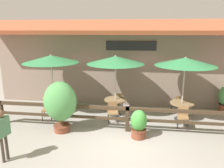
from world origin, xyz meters
TOP-DOWN VIEW (x-y plane):
  - ground_plane at (0.00, 0.00)m, footprint 60.00×60.00m
  - building_facade at (-0.00, 4.10)m, footprint 14.28×1.49m
  - patio_railing at (0.00, 1.05)m, footprint 10.40×0.14m
  - patio_umbrella_near at (-3.49, 2.53)m, footprint 2.46×2.46m
  - dining_table_near at (-3.49, 2.53)m, footprint 0.99×0.99m
  - chair_near_streetside at (-3.48, 1.82)m, footprint 0.49×0.49m
  - chair_near_wallside at (-3.55, 3.25)m, footprint 0.50×0.50m
  - patio_umbrella_middle at (-0.64, 2.58)m, footprint 2.46×2.46m
  - dining_table_middle at (-0.64, 2.58)m, footprint 0.99×0.99m
  - chair_middle_streetside at (-0.67, 1.87)m, footprint 0.50×0.50m
  - chair_middle_wallside at (-0.59, 3.29)m, footprint 0.44×0.44m
  - patio_umbrella_far at (2.20, 2.47)m, footprint 2.46×2.46m
  - dining_table_far at (2.20, 2.47)m, footprint 0.99×0.99m
  - chair_far_streetside at (2.14, 1.70)m, footprint 0.47×0.47m
  - chair_far_wallside at (2.19, 3.24)m, footprint 0.50×0.50m
  - potted_plant_broad_leaf at (-2.45, 0.69)m, footprint 1.21×1.08m
  - potted_plant_tall_tropical at (0.43, 0.58)m, footprint 0.57×0.54m
  - pedestrian at (-3.40, -1.38)m, footprint 0.28×0.55m

SIDE VIEW (x-z plane):
  - ground_plane at x=0.00m, z-range 0.00..0.00m
  - chair_near_streetside at x=-3.48m, z-range 0.04..0.88m
  - chair_near_wallside at x=-3.55m, z-range 0.04..0.88m
  - chair_middle_streetside at x=-0.67m, z-range 0.04..0.88m
  - chair_middle_wallside at x=-0.59m, z-range 0.04..0.88m
  - chair_far_streetside at x=2.14m, z-range 0.04..0.88m
  - chair_far_wallside at x=2.19m, z-range 0.04..0.88m
  - potted_plant_tall_tropical at x=0.43m, z-range 0.00..1.03m
  - dining_table_near at x=-3.49m, z-range 0.23..0.98m
  - dining_table_middle at x=-0.64m, z-range 0.23..0.98m
  - dining_table_far at x=2.20m, z-range 0.23..0.98m
  - patio_railing at x=0.00m, z-range 0.22..1.17m
  - pedestrian at x=-3.40m, z-range 0.22..1.80m
  - potted_plant_broad_leaf at x=-2.45m, z-range 0.18..2.11m
  - building_facade at x=0.00m, z-range 0.05..4.28m
  - patio_umbrella_near at x=-3.49m, z-range 1.14..3.84m
  - patio_umbrella_middle at x=-0.64m, z-range 1.14..3.84m
  - patio_umbrella_far at x=2.20m, z-range 1.14..3.84m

